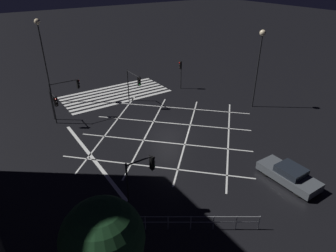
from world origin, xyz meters
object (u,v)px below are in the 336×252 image
at_px(traffic_light_sw_main, 180,69).
at_px(street_lamp_west, 260,49).
at_px(traffic_light_ne_main, 142,174).
at_px(waiting_car, 289,175).
at_px(street_tree_near, 103,239).
at_px(traffic_light_se_main, 67,91).
at_px(traffic_light_median_south, 134,82).
at_px(traffic_light_se_cross, 54,102).
at_px(street_lamp_far, 41,41).

relative_size(traffic_light_sw_main, street_lamp_west, 0.43).
height_order(traffic_light_ne_main, waiting_car, traffic_light_ne_main).
relative_size(traffic_light_sw_main, street_tree_near, 0.63).
height_order(traffic_light_se_main, traffic_light_sw_main, traffic_light_se_main).
relative_size(street_tree_near, waiting_car, 1.28).
height_order(traffic_light_median_south, street_lamp_west, street_lamp_west).
relative_size(traffic_light_sw_main, traffic_light_median_south, 0.96).
distance_m(traffic_light_ne_main, street_lamp_west, 20.20).
relative_size(traffic_light_se_cross, waiting_car, 0.74).
xyz_separation_m(traffic_light_median_south, street_lamp_far, (7.55, -6.41, 4.10)).
height_order(street_lamp_west, street_lamp_far, street_lamp_far).
relative_size(traffic_light_se_cross, street_tree_near, 0.58).
xyz_separation_m(traffic_light_ne_main, street_lamp_far, (-0.10, -21.67, 3.82)).
relative_size(traffic_light_sw_main, waiting_car, 0.80).
distance_m(traffic_light_sw_main, traffic_light_median_south, 7.43).
relative_size(street_lamp_west, waiting_car, 1.86).
height_order(traffic_light_ne_main, street_tree_near, street_tree_near).
height_order(traffic_light_se_main, street_tree_near, street_tree_near).
bearing_deg(street_tree_near, traffic_light_median_south, -121.30).
height_order(traffic_light_se_main, street_lamp_far, street_lamp_far).
distance_m(traffic_light_se_main, waiting_car, 21.48).
xyz_separation_m(traffic_light_se_main, street_tree_near, (4.44, 19.70, 0.82)).
bearing_deg(traffic_light_se_main, street_tree_near, -102.70).
xyz_separation_m(traffic_light_se_cross, street_lamp_west, (-19.39, 7.84, 4.08)).
height_order(traffic_light_median_south, traffic_light_ne_main, traffic_light_ne_main).
distance_m(traffic_light_se_main, street_tree_near, 20.21).
bearing_deg(traffic_light_se_cross, waiting_car, 31.59).
height_order(traffic_light_se_main, street_lamp_west, street_lamp_west).
bearing_deg(traffic_light_sw_main, street_lamp_west, 110.84).
bearing_deg(waiting_car, street_lamp_far, 22.56).
bearing_deg(traffic_light_se_main, traffic_light_ne_main, -91.50).
relative_size(traffic_light_sw_main, traffic_light_ne_main, 0.85).
bearing_deg(waiting_car, traffic_light_sw_main, -12.96).
relative_size(traffic_light_ne_main, street_lamp_far, 0.46).
xyz_separation_m(street_lamp_west, waiting_car, (8.01, 10.68, -5.91)).
distance_m(traffic_light_se_cross, street_tree_near, 19.66).
bearing_deg(street_lamp_far, street_tree_near, 80.85).
bearing_deg(traffic_light_se_main, traffic_light_se_cross, -166.71).
relative_size(traffic_light_se_cross, traffic_light_ne_main, 0.78).
bearing_deg(traffic_light_sw_main, traffic_light_ne_main, 48.15).
xyz_separation_m(traffic_light_sw_main, traffic_light_median_south, (7.29, 1.42, 0.21)).
height_order(traffic_light_sw_main, traffic_light_ne_main, traffic_light_ne_main).
bearing_deg(traffic_light_sw_main, traffic_light_se_main, 3.62).
bearing_deg(street_tree_near, traffic_light_se_cross, -98.89).
bearing_deg(traffic_light_ne_main, traffic_light_se_cross, 93.70).
distance_m(traffic_light_se_cross, traffic_light_median_south, 8.66).
bearing_deg(street_tree_near, traffic_light_se_main, -102.70).
relative_size(street_lamp_far, street_tree_near, 1.61).
bearing_deg(waiting_car, traffic_light_median_south, 8.49).
distance_m(traffic_light_ne_main, waiting_car, 11.12).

